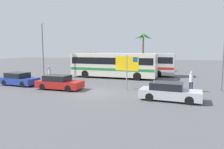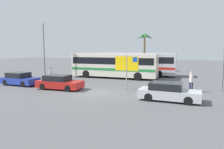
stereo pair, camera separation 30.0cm
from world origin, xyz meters
name	(u,v)px [view 1 (the left image)]	position (x,y,z in m)	size (l,w,h in m)	color
ground	(94,93)	(0.00, 0.00, 0.00)	(120.00, 120.00, 0.00)	#565659
bus_front_coach	(113,64)	(-1.41, 9.21, 1.78)	(11.11, 2.55, 3.17)	silver
bus_rear_coach	(134,63)	(0.59, 12.73, 1.78)	(11.11, 2.55, 3.17)	silver
ferry_sign	(127,65)	(2.39, 2.05, 2.33)	(2.20, 0.25, 3.20)	gray
car_blue	(19,79)	(-8.92, 0.83, 0.63)	(4.05, 1.98, 1.32)	#23389E
car_silver	(169,92)	(6.28, -0.67, 0.64)	(4.43, 1.91, 1.32)	#B7BABF
car_red	(59,83)	(-3.72, 0.31, 0.64)	(4.30, 1.84, 1.32)	red
pedestrian_by_bus	(50,74)	(-6.54, 2.82, 1.01)	(0.32, 0.32, 1.72)	#4C4C51
pedestrian_crossing_lot	(49,72)	(-7.73, 4.36, 1.06)	(0.32, 0.32, 1.79)	#2D2D33
pedestrian_near_sign	(191,80)	(7.90, 3.05, 1.08)	(0.32, 0.32, 1.82)	#1E2347
lamp_post_left_side	(43,48)	(-9.95, 6.24, 3.87)	(0.56, 0.20, 7.08)	slate
lamp_post_right_side	(224,45)	(10.51, 4.47, 4.12)	(0.56, 0.20, 7.59)	slate
palm_tree_seaside	(143,41)	(0.71, 18.48, 5.11)	(3.14, 2.96, 6.34)	brown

